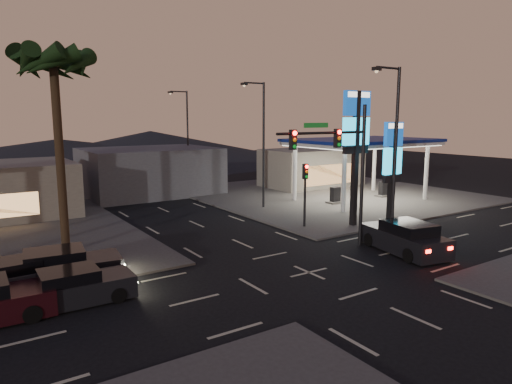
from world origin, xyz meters
TOP-DOWN VIEW (x-y plane):
  - ground at (0.00, 0.00)m, footprint 140.00×140.00m
  - corner_lot_ne at (16.00, 16.00)m, footprint 24.00×24.00m
  - gas_station at (16.00, 12.00)m, footprint 12.20×8.20m
  - convenience_store at (18.00, 21.00)m, footprint 10.00×6.00m
  - pylon_sign_tall at (8.50, 5.50)m, footprint 2.20×0.35m
  - pylon_sign_short at (11.00, 4.50)m, footprint 1.60×0.35m
  - traffic_signal_mast at (3.76, 1.99)m, footprint 6.10×0.39m
  - pedestal_signal at (5.50, 6.98)m, footprint 0.32×0.39m
  - streetlight_near at (6.79, 1.00)m, footprint 2.14×0.25m
  - streetlight_mid at (6.79, 14.00)m, footprint 2.14×0.25m
  - streetlight_far at (6.79, 28.00)m, footprint 2.14×0.25m
  - palm_a at (-9.00, 9.50)m, footprint 4.41×4.41m
  - building_far_mid at (2.00, 26.00)m, footprint 12.00×9.00m
  - hill_right at (15.00, 60.00)m, footprint 50.00×50.00m
  - hill_center at (0.00, 60.00)m, footprint 60.00×60.00m
  - car_lane_a_front at (-10.06, 2.30)m, footprint 4.45×1.93m
  - car_lane_b_front at (-11.86, 4.71)m, footprint 4.65×2.14m
  - car_lane_b_mid at (-10.10, 4.78)m, footprint 5.15×2.58m
  - suv_station at (6.48, -0.34)m, footprint 3.13×5.51m

SIDE VIEW (x-z plane):
  - ground at x=0.00m, z-range 0.00..0.00m
  - corner_lot_ne at x=16.00m, z-range 0.00..0.12m
  - car_lane_a_front at x=-10.06m, z-range -0.05..1.39m
  - car_lane_b_front at x=-11.86m, z-range -0.05..1.43m
  - car_lane_b_mid at x=-10.10m, z-range -0.06..1.57m
  - suv_station at x=6.48m, z-range -0.06..1.68m
  - convenience_store at x=18.00m, z-range 0.00..4.00m
  - hill_center at x=0.00m, z-range 0.00..4.00m
  - building_far_mid at x=2.00m, z-range 0.00..4.40m
  - hill_right at x=15.00m, z-range 0.00..5.00m
  - pedestal_signal at x=5.50m, z-range 0.77..5.07m
  - pylon_sign_short at x=11.00m, z-range 1.16..8.16m
  - gas_station at x=16.00m, z-range 2.34..7.82m
  - traffic_signal_mast at x=3.76m, z-range 1.23..9.23m
  - streetlight_near at x=6.79m, z-range 0.72..10.72m
  - streetlight_mid at x=6.79m, z-range 0.72..10.72m
  - streetlight_far at x=6.79m, z-range 0.72..10.72m
  - pylon_sign_tall at x=8.50m, z-range 1.89..10.89m
  - palm_a at x=-9.00m, z-range 4.00..14.86m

